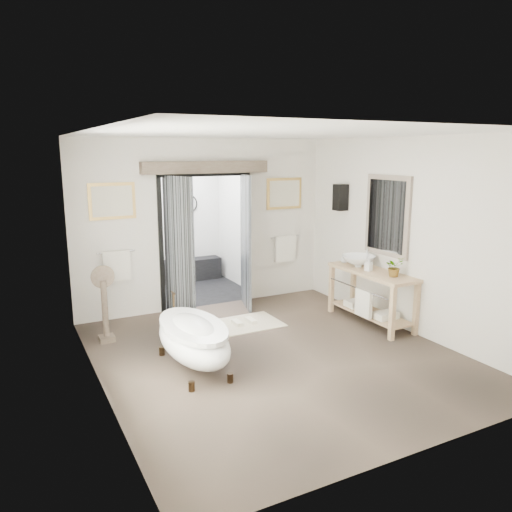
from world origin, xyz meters
The scene contains 13 objects.
ground_plane centered at (0.00, 0.00, 0.00)m, with size 5.00×5.00×0.00m, color brown.
room_shell centered at (-0.04, -0.11, 1.86)m, with size 4.52×5.02×2.91m.
shower_room centered at (0.00, 3.99, 0.91)m, with size 2.22×2.01×2.51m.
back_wall_dressing centered at (0.00, 2.32, 1.56)m, with size 3.82×0.79×2.52m.
clawfoot_tub centered at (-1.12, 0.14, 0.39)m, with size 0.73×1.64×0.80m.
vanity centered at (1.95, 0.45, 0.51)m, with size 0.57×1.60×0.85m.
pedestal_mirror centered at (-1.92, 1.57, 0.48)m, with size 0.33×0.21×1.12m.
rug centered at (0.12, 1.30, 0.01)m, with size 1.20×0.80×0.01m, color beige.
slippers centered at (0.16, 1.32, 0.04)m, with size 0.34×0.26×0.05m.
basin centered at (1.95, 0.78, 0.94)m, with size 0.54×0.54×0.19m, color white.
plant centered at (2.02, 0.03, 1.00)m, with size 0.27×0.23×0.30m, color gray.
soap_bottle_a centered at (1.92, 0.48, 0.95)m, with size 0.09×0.10×0.21m, color gray.
soap_bottle_b centered at (1.93, 1.12, 0.93)m, with size 0.12×0.12×0.15m, color gray.
Camera 1 is at (-3.11, -5.44, 2.68)m, focal length 35.00 mm.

